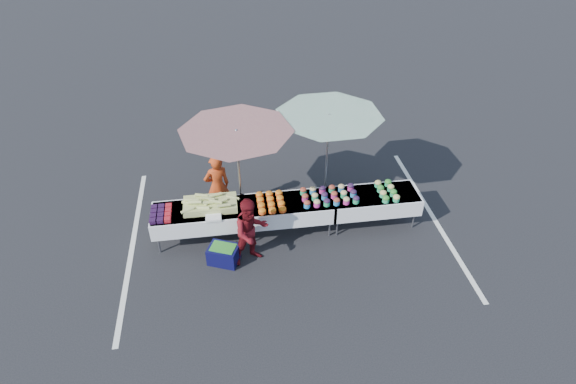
{
  "coord_description": "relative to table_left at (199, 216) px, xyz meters",
  "views": [
    {
      "loc": [
        -1.11,
        -7.6,
        6.68
      ],
      "look_at": [
        0.0,
        0.0,
        1.0
      ],
      "focal_mm": 30.0,
      "sensor_mm": 36.0,
      "label": 1
    }
  ],
  "objects": [
    {
      "name": "stripe_right",
      "position": [
        5.0,
        0.0,
        -0.58
      ],
      "size": [
        0.1,
        5.0,
        0.0
      ],
      "primitive_type": "cube",
      "color": "silver",
      "rests_on": "ground"
    },
    {
      "name": "customer",
      "position": [
        0.98,
        -0.76,
        0.14
      ],
      "size": [
        0.84,
        0.75,
        1.44
      ],
      "primitive_type": "imported",
      "rotation": [
        0.0,
        0.0,
        0.34
      ],
      "color": "maroon",
      "rests_on": "ground"
    },
    {
      "name": "table_right",
      "position": [
        3.6,
        0.0,
        0.0
      ],
      "size": [
        1.86,
        0.81,
        0.75
      ],
      "color": "white",
      "rests_on": "ground"
    },
    {
      "name": "ground",
      "position": [
        1.8,
        0.0,
        -0.58
      ],
      "size": [
        80.0,
        80.0,
        0.0
      ],
      "primitive_type": "plane",
      "color": "black"
    },
    {
      "name": "carrot_bowls",
      "position": [
        1.45,
        -0.01,
        0.22
      ],
      "size": [
        0.55,
        0.69,
        0.11
      ],
      "color": "#E95219",
      "rests_on": "table_center"
    },
    {
      "name": "berry_punnets",
      "position": [
        -0.71,
        -0.06,
        0.21
      ],
      "size": [
        0.4,
        0.54,
        0.08
      ],
      "color": "black",
      "rests_on": "table_left"
    },
    {
      "name": "stripe_left",
      "position": [
        -1.4,
        0.0,
        -0.58
      ],
      "size": [
        0.1,
        5.0,
        0.0
      ],
      "primitive_type": "cube",
      "color": "silver",
      "rests_on": "ground"
    },
    {
      "name": "table_left",
      "position": [
        0.0,
        0.0,
        0.0
      ],
      "size": [
        1.86,
        0.81,
        0.75
      ],
      "color": "white",
      "rests_on": "ground"
    },
    {
      "name": "potato_cups",
      "position": [
        2.65,
        0.0,
        0.25
      ],
      "size": [
        1.14,
        0.58,
        0.16
      ],
      "color": "#2879BA",
      "rests_on": "table_right"
    },
    {
      "name": "umbrella_left",
      "position": [
        0.87,
        0.4,
        1.48
      ],
      "size": [
        2.55,
        2.55,
        2.27
      ],
      "rotation": [
        0.0,
        0.0,
        -0.16
      ],
      "color": "black",
      "rests_on": "ground"
    },
    {
      "name": "corn_pile",
      "position": [
        0.24,
        0.04,
        0.25
      ],
      "size": [
        1.16,
        0.57,
        0.26
      ],
      "color": "#B8CF6A",
      "rests_on": "table_left"
    },
    {
      "name": "plastic_bags",
      "position": [
        0.3,
        -0.3,
        0.19
      ],
      "size": [
        0.3,
        0.25,
        0.05
      ],
      "primitive_type": "cube",
      "color": "white",
      "rests_on": "table_left"
    },
    {
      "name": "table_center",
      "position": [
        1.8,
        0.0,
        0.0
      ],
      "size": [
        1.86,
        0.81,
        0.75
      ],
      "color": "white",
      "rests_on": "ground"
    },
    {
      "name": "bean_baskets",
      "position": [
        3.86,
        -0.01,
        0.24
      ],
      "size": [
        0.36,
        0.68,
        0.15
      ],
      "color": "#279D63",
      "rests_on": "table_right"
    },
    {
      "name": "umbrella_right",
      "position": [
        2.75,
        0.8,
        1.46
      ],
      "size": [
        2.84,
        2.84,
        2.25
      ],
      "rotation": [
        0.0,
        0.0,
        -0.36
      ],
      "color": "black",
      "rests_on": "ground"
    },
    {
      "name": "storage_bin",
      "position": [
        0.43,
        -0.73,
        -0.39
      ],
      "size": [
        0.68,
        0.6,
        0.37
      ],
      "rotation": [
        0.0,
        0.0,
        -0.4
      ],
      "color": "#0B0A36",
      "rests_on": "ground"
    },
    {
      "name": "vendor",
      "position": [
        0.4,
        0.75,
        0.17
      ],
      "size": [
        0.62,
        0.49,
        1.5
      ],
      "primitive_type": "imported",
      "rotation": [
        0.0,
        0.0,
        3.42
      ],
      "color": "#B63A14",
      "rests_on": "ground"
    }
  ]
}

